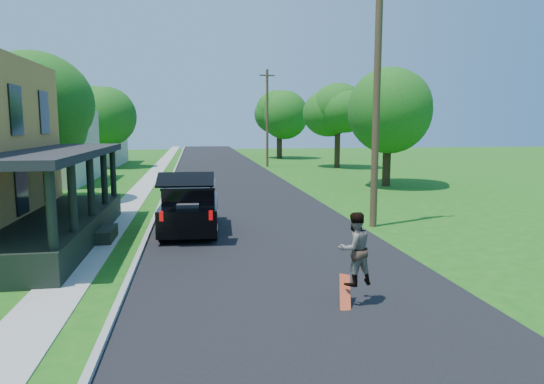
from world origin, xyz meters
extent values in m
plane|color=#175D12|center=(0.00, 0.00, 0.00)|extent=(140.00, 140.00, 0.00)
cube|color=black|center=(0.00, 20.00, 0.00)|extent=(8.00, 120.00, 0.02)
cube|color=#969691|center=(-4.05, 20.00, 0.00)|extent=(0.15, 120.00, 0.12)
cube|color=gray|center=(-5.60, 20.00, 0.00)|extent=(1.30, 120.00, 0.03)
cube|color=black|center=(-6.80, 6.00, 0.45)|extent=(2.40, 10.00, 0.90)
cube|color=black|center=(-6.80, 6.00, 3.00)|extent=(2.60, 10.30, 0.25)
cube|color=#ABA898|center=(-13.50, 24.00, 2.50)|extent=(8.00, 8.00, 5.00)
pyramid|color=black|center=(-13.50, 24.00, 7.20)|extent=(12.78, 12.78, 2.20)
cube|color=#ABA898|center=(-13.50, 40.00, 2.50)|extent=(8.00, 8.00, 5.00)
pyramid|color=black|center=(-13.50, 40.00, 7.20)|extent=(12.78, 12.78, 2.20)
cube|color=black|center=(-2.52, 7.09, 0.69)|extent=(2.22, 4.80, 0.91)
cube|color=black|center=(-2.51, 7.25, 1.42)|extent=(1.97, 3.01, 0.59)
cube|color=black|center=(-2.51, 7.25, 1.74)|extent=(2.01, 3.10, 0.09)
cube|color=black|center=(-2.64, 4.79, 2.19)|extent=(1.87, 1.07, 0.41)
cube|color=#343439|center=(-2.59, 5.68, 1.01)|extent=(0.78, 0.68, 0.48)
cube|color=silver|center=(-3.30, 7.29, 1.84)|extent=(0.20, 2.58, 0.06)
cube|color=silver|center=(-1.72, 7.20, 1.84)|extent=(0.20, 2.58, 0.06)
cube|color=#990505|center=(-3.43, 4.80, 1.01)|extent=(0.13, 0.07, 0.32)
cube|color=#990505|center=(-1.85, 4.72, 1.01)|extent=(0.13, 0.07, 0.32)
cylinder|color=black|center=(-3.30, 8.68, 0.36)|extent=(0.29, 0.74, 0.73)
cylinder|color=black|center=(-1.58, 8.59, 0.36)|extent=(0.29, 0.74, 0.73)
cylinder|color=black|center=(-3.46, 5.58, 0.36)|extent=(0.29, 0.74, 0.73)
cylinder|color=black|center=(-1.74, 5.49, 0.36)|extent=(0.29, 0.74, 0.73)
imported|color=black|center=(1.05, -1.08, 1.27)|extent=(0.91, 0.79, 1.61)
cube|color=#AD2F0E|center=(0.85, -1.10, 0.30)|extent=(0.40, 0.68, 0.67)
cylinder|color=black|center=(-10.09, 15.11, 1.30)|extent=(0.62, 0.62, 2.60)
sphere|color=#2B7E21|center=(-10.09, 15.11, 4.39)|extent=(6.40, 6.40, 5.37)
sphere|color=#2B7E21|center=(-9.67, 14.92, 5.58)|extent=(5.54, 5.54, 4.66)
sphere|color=#2B7E21|center=(-10.63, 15.38, 4.99)|extent=(5.69, 5.69, 4.78)
cylinder|color=black|center=(-10.99, 36.10, 1.54)|extent=(0.61, 0.61, 3.08)
sphere|color=#2B7E21|center=(-10.99, 36.10, 4.71)|extent=(5.75, 5.75, 4.87)
sphere|color=#2B7E21|center=(-10.58, 35.90, 5.79)|extent=(4.99, 4.99, 4.22)
sphere|color=#2B7E21|center=(-11.51, 36.36, 5.25)|extent=(5.11, 5.11, 4.33)
cylinder|color=black|center=(9.93, 18.79, 1.44)|extent=(0.55, 0.55, 2.88)
sphere|color=#2B7E21|center=(9.93, 18.79, 4.53)|extent=(5.20, 5.20, 4.97)
sphere|color=#2B7E21|center=(10.31, 18.53, 5.64)|extent=(4.50, 4.50, 4.31)
sphere|color=#2B7E21|center=(9.44, 19.14, 5.09)|extent=(4.62, 4.62, 4.42)
cylinder|color=black|center=(10.70, 32.35, 1.59)|extent=(0.58, 0.58, 3.17)
sphere|color=#2B7E21|center=(10.70, 32.35, 4.95)|extent=(6.04, 6.04, 5.33)
sphere|color=#2B7E21|center=(11.02, 32.03, 6.13)|extent=(5.23, 5.23, 4.62)
sphere|color=#2B7E21|center=(10.29, 32.78, 5.54)|extent=(5.37, 5.37, 4.74)
cylinder|color=black|center=(7.57, 45.41, 1.57)|extent=(0.83, 0.83, 3.15)
sphere|color=#2B7E21|center=(7.57, 45.41, 4.98)|extent=(7.24, 7.24, 5.50)
sphere|color=#2B7E21|center=(8.12, 45.28, 6.20)|extent=(6.28, 6.28, 4.77)
sphere|color=#2B7E21|center=(6.87, 45.60, 5.59)|extent=(6.44, 6.44, 4.89)
cylinder|color=#493421|center=(4.50, 6.81, 5.38)|extent=(0.29, 0.29, 10.76)
cylinder|color=#493421|center=(4.50, 34.60, 4.52)|extent=(0.28, 0.28, 9.05)
cube|color=#493421|center=(4.50, 34.60, 8.50)|extent=(1.46, 0.38, 0.11)
camera|label=1|loc=(-2.33, -10.89, 3.92)|focal=32.00mm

